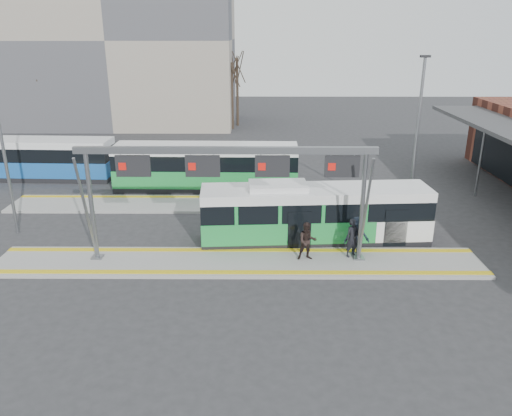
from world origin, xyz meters
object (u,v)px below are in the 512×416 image
at_px(gantry, 229,171).
at_px(passenger_c, 357,236).
at_px(passenger_a, 352,238).
at_px(hero_bus, 314,215).
at_px(passenger_b, 307,241).

bearing_deg(gantry, passenger_c, 4.56).
xyz_separation_m(gantry, passenger_a, (5.56, 0.27, -3.24)).
bearing_deg(passenger_c, hero_bus, 125.58).
bearing_deg(gantry, hero_bus, 30.75).
relative_size(hero_bus, passenger_c, 6.07).
distance_m(gantry, passenger_a, 6.44).
bearing_deg(passenger_c, passenger_b, -174.43).
height_order(hero_bus, passenger_a, hero_bus).
relative_size(gantry, hero_bus, 1.15).
relative_size(gantry, passenger_b, 7.32).
distance_m(hero_bus, passenger_a, 2.64).
bearing_deg(hero_bus, passenger_c, -51.07).
relative_size(hero_bus, passenger_a, 6.21).
xyz_separation_m(hero_bus, passenger_b, (-0.55, -2.44, -0.37)).
distance_m(hero_bus, passenger_c, 2.64).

